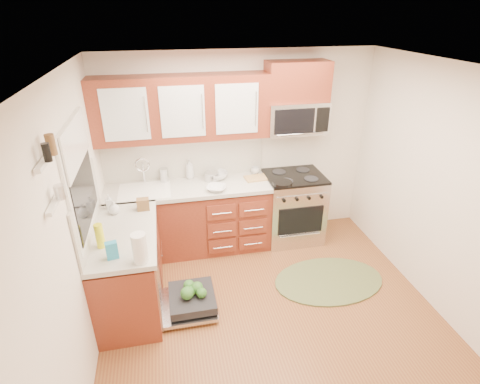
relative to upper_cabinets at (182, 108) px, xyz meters
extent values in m
plane|color=brown|center=(0.73, -1.57, -1.88)|extent=(3.50, 3.50, 0.00)
plane|color=white|center=(0.73, -1.57, 0.62)|extent=(3.50, 3.50, 0.00)
cube|color=silver|center=(0.73, 0.18, -0.62)|extent=(3.50, 0.04, 2.50)
cube|color=silver|center=(0.73, -3.33, -0.62)|extent=(3.50, 0.04, 2.50)
cube|color=silver|center=(-1.02, -1.57, -0.62)|extent=(0.04, 3.50, 2.50)
cube|color=silver|center=(2.48, -1.57, -0.62)|extent=(0.04, 3.50, 2.50)
cube|color=maroon|center=(0.00, -0.12, -1.45)|extent=(2.05, 0.60, 0.85)
cube|color=maroon|center=(-0.72, -1.05, -1.45)|extent=(0.60, 1.25, 0.85)
cube|color=beige|center=(0.00, -0.14, -0.97)|extent=(2.07, 0.64, 0.05)
cube|color=beige|center=(-0.71, -1.05, -0.97)|extent=(0.64, 1.27, 0.05)
cube|color=beige|center=(0.00, 0.16, -0.67)|extent=(2.05, 0.02, 0.57)
cube|color=beige|center=(-1.01, -1.05, -0.67)|extent=(0.02, 1.25, 0.57)
cube|color=maroon|center=(1.41, 0.00, 0.26)|extent=(0.76, 0.35, 0.47)
cube|color=white|center=(-0.98, -1.07, 0.00)|extent=(0.02, 0.96, 0.40)
cube|color=white|center=(-0.99, -1.92, 0.17)|extent=(0.04, 0.40, 0.03)
cube|color=white|center=(-0.99, -1.92, -0.12)|extent=(0.04, 0.40, 0.03)
cylinder|color=black|center=(1.15, -0.40, -0.90)|extent=(0.26, 0.26, 0.05)
cylinder|color=silver|center=(0.32, -0.01, -0.89)|extent=(0.24, 0.24, 0.11)
cube|color=tan|center=(0.91, -0.09, -0.94)|extent=(0.33, 0.23, 0.02)
cylinder|color=silver|center=(-0.27, 0.07, -0.86)|extent=(0.15, 0.15, 0.18)
cylinder|color=white|center=(-0.52, -1.59, -0.81)|extent=(0.17, 0.17, 0.28)
cylinder|color=yellow|center=(-0.90, -1.29, -0.83)|extent=(0.08, 0.08, 0.24)
cylinder|color=red|center=(-0.52, -1.57, -0.82)|extent=(0.08, 0.08, 0.26)
cube|color=brown|center=(-0.52, -0.63, -0.88)|extent=(0.13, 0.10, 0.13)
cube|color=teal|center=(-0.77, -1.49, -0.87)|extent=(0.11, 0.08, 0.17)
imported|color=#999999|center=(0.34, -0.32, -0.92)|extent=(0.30, 0.30, 0.06)
imported|color=#999999|center=(0.39, 0.03, -0.91)|extent=(0.29, 0.29, 0.09)
imported|color=#999999|center=(0.93, 0.07, -0.90)|extent=(0.15, 0.15, 0.09)
imported|color=#999999|center=(0.05, 0.10, -0.82)|extent=(0.13, 0.13, 0.27)
imported|color=#999999|center=(-0.89, -0.52, -0.87)|extent=(0.09, 0.09, 0.17)
imported|color=#999999|center=(-0.83, -0.66, -0.87)|extent=(0.14, 0.14, 0.15)
camera|label=1|loc=(-0.23, -4.39, 1.07)|focal=28.00mm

